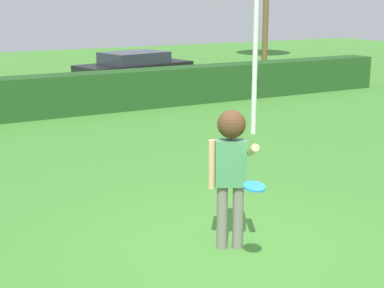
# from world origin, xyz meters

# --- Properties ---
(ground_plane) EXTENTS (60.00, 60.00, 0.00)m
(ground_plane) POSITION_xyz_m (0.00, 0.00, 0.00)
(ground_plane) COLOR #428430
(person) EXTENTS (0.51, 0.84, 1.80)m
(person) POSITION_xyz_m (-0.00, 0.07, 1.16)
(person) COLOR slate
(person) RESTS_ON ground
(frisbee) EXTENTS (0.25, 0.25, 0.06)m
(frisbee) POSITION_xyz_m (-0.23, -0.76, 1.10)
(frisbee) COLOR #268CE5
(hedge_row) EXTENTS (23.49, 0.90, 1.10)m
(hedge_row) POSITION_xyz_m (0.00, 9.65, 0.55)
(hedge_row) COLOR #204A1C
(hedge_row) RESTS_ON ground
(parked_car_black) EXTENTS (4.47, 2.55, 1.25)m
(parked_car_black) POSITION_xyz_m (4.47, 13.52, 0.69)
(parked_car_black) COLOR black
(parked_car_black) RESTS_ON ground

